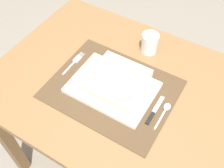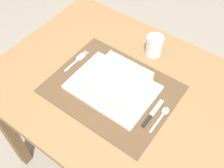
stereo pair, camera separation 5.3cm
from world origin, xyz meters
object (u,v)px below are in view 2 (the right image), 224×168
object	(u,v)px
spoon	(164,114)
drinking_glass	(153,46)
porridge_bowl	(116,84)
butter_knife	(151,115)
fork	(78,59)
dining_table	(122,102)

from	to	relation	value
spoon	drinking_glass	world-z (taller)	drinking_glass
porridge_bowl	spoon	world-z (taller)	porridge_bowl
spoon	butter_knife	size ratio (longest dim) A/B	0.90
fork	spoon	distance (m)	0.40
porridge_bowl	drinking_glass	world-z (taller)	drinking_glass
butter_knife	fork	bearing A→B (deg)	171.00
dining_table	porridge_bowl	world-z (taller)	porridge_bowl
fork	butter_knife	bearing A→B (deg)	-6.71
dining_table	spoon	xyz separation A→B (m)	(0.18, -0.02, 0.11)
porridge_bowl	drinking_glass	bearing A→B (deg)	88.60
porridge_bowl	dining_table	bearing A→B (deg)	73.45
dining_table	spoon	world-z (taller)	spoon
porridge_bowl	drinking_glass	size ratio (longest dim) A/B	2.31
fork	butter_knife	xyz separation A→B (m)	(0.37, -0.05, 0.00)
porridge_bowl	butter_knife	distance (m)	0.16
spoon	fork	bearing A→B (deg)	173.29
porridge_bowl	drinking_glass	distance (m)	0.24
spoon	drinking_glass	xyz separation A→B (m)	(-0.18, 0.23, 0.03)
porridge_bowl	spoon	bearing A→B (deg)	3.25
spoon	dining_table	bearing A→B (deg)	170.05
porridge_bowl	butter_knife	size ratio (longest dim) A/B	1.47
dining_table	butter_knife	distance (m)	0.19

